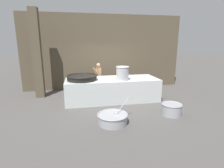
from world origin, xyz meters
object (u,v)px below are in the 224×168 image
object	(u,v)px
stock_pot	(122,73)
cook	(98,77)
prep_bowl_vegetables	(113,118)
prep_bowl_meat	(172,109)
giant_wok_near	(82,77)

from	to	relation	value
stock_pot	cook	bearing A→B (deg)	116.51
stock_pot	prep_bowl_vegetables	size ratio (longest dim) A/B	0.49
cook	prep_bowl_meat	xyz separation A→B (m)	(2.11, -3.21, -0.58)
stock_pot	prep_bowl_meat	bearing A→B (deg)	-50.90
stock_pot	cook	distance (m)	1.82
stock_pot	prep_bowl_meat	size ratio (longest dim) A/B	0.81
stock_pot	prep_bowl_meat	xyz separation A→B (m)	(1.32, -1.63, -1.00)
prep_bowl_meat	prep_bowl_vegetables	bearing A→B (deg)	-172.80
stock_pot	prep_bowl_vegetables	world-z (taller)	stock_pot
giant_wok_near	prep_bowl_meat	xyz separation A→B (m)	(2.93, -1.91, -0.84)
cook	prep_bowl_meat	distance (m)	3.89
giant_wok_near	prep_bowl_meat	size ratio (longest dim) A/B	1.81
giant_wok_near	prep_bowl_meat	distance (m)	3.60
cook	prep_bowl_vegetables	world-z (taller)	cook
prep_bowl_meat	cook	bearing A→B (deg)	123.34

